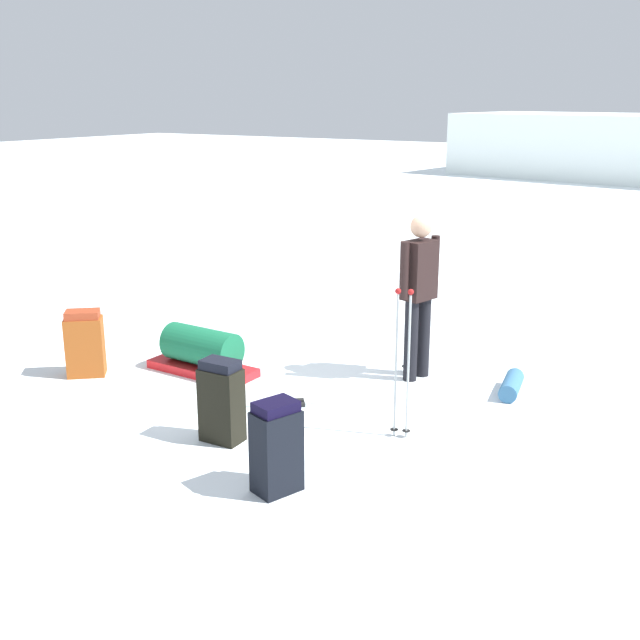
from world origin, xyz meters
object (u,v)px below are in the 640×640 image
backpack_small_spare (221,402)px  gear_sled (202,352)px  ski_poles_planted_near (402,356)px  ski_poles_planted_far (415,310)px  skier_standing (419,289)px  backpack_large_dark (276,448)px  ski_pair_near (297,405)px  backpack_bright (85,344)px  sleeping_mat_rolled (511,385)px

backpack_small_spare → gear_sled: bearing=135.8°
ski_poles_planted_near → ski_poles_planted_far: size_ratio=1.07×
skier_standing → ski_poles_planted_near: bearing=-70.0°
skier_standing → backpack_large_dark: 2.82m
backpack_large_dark → gear_sled: 2.74m
ski_poles_planted_far → backpack_small_spare: bearing=-104.9°
ski_pair_near → ski_poles_planted_far: size_ratio=1.16×
skier_standing → gear_sled: size_ratio=1.40×
ski_pair_near → backpack_bright: 2.42m
backpack_large_dark → backpack_small_spare: bearing=152.2°
ski_poles_planted_near → sleeping_mat_rolled: bearing=71.9°
skier_standing → ski_pair_near: (-0.62, -1.31, -0.94)m
skier_standing → backpack_small_spare: bearing=-108.0°
sleeping_mat_rolled → ski_pair_near: bearing=-139.4°
sleeping_mat_rolled → backpack_large_dark: bearing=-106.5°
backpack_large_dark → ski_poles_planted_far: size_ratio=0.58×
ski_poles_planted_near → ski_poles_planted_far: 1.65m
skier_standing → backpack_small_spare: size_ratio=2.35×
backpack_bright → ski_poles_planted_far: 3.46m
ski_pair_near → backpack_large_dark: 1.67m
ski_pair_near → backpack_bright: backpack_bright is taller
backpack_bright → ski_poles_planted_far: (2.88, 1.89, 0.34)m
sleeping_mat_rolled → skier_standing: bearing=-175.6°
gear_sled → sleeping_mat_rolled: (2.99, 1.13, -0.13)m
ski_pair_near → backpack_small_spare: size_ratio=1.98×
backpack_large_dark → ski_pair_near: bearing=118.4°
ski_pair_near → skier_standing: bearing=64.7°
sleeping_mat_rolled → ski_poles_planted_near: bearing=-108.1°
skier_standing → ski_pair_near: skier_standing is taller
ski_poles_planted_far → gear_sled: 2.28m
ski_poles_planted_near → gear_sled: bearing=172.1°
backpack_small_spare → sleeping_mat_rolled: (1.74, 2.35, -0.27)m
backpack_large_dark → backpack_small_spare: (-0.90, 0.47, 0.01)m
backpack_large_dark → sleeping_mat_rolled: size_ratio=1.30×
skier_standing → backpack_bright: skier_standing is taller
backpack_large_dark → backpack_small_spare: 1.02m
skier_standing → backpack_bright: size_ratio=2.41×
ski_poles_planted_near → gear_sled: size_ratio=1.09×
backpack_small_spare → ski_pair_near: bearing=82.9°
ski_pair_near → sleeping_mat_rolled: 2.13m
skier_standing → ski_poles_planted_far: size_ratio=1.37×
backpack_small_spare → skier_standing: bearing=72.0°
backpack_small_spare → backpack_bright: bearing=167.2°
gear_sled → sleeping_mat_rolled: gear_sled is taller
ski_poles_planted_far → gear_sled: (-1.90, -1.18, -0.47)m
backpack_large_dark → ski_poles_planted_near: ski_poles_planted_near is taller
backpack_bright → gear_sled: size_ratio=0.58×
skier_standing → backpack_large_dark: size_ratio=2.39×
backpack_large_dark → ski_poles_planted_far: (-0.26, 2.88, 0.34)m
ski_poles_planted_near → ski_poles_planted_far: (-0.61, 1.53, -0.04)m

